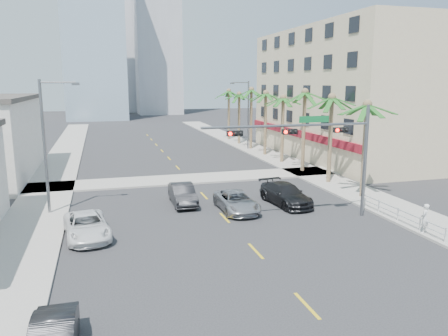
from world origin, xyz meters
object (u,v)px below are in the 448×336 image
car_lane_right (286,194)px  pedestrian (425,218)px  traffic_signal_mast (322,143)px  car_parked_far (87,226)px  car_lane_left (183,194)px  car_lane_center (236,201)px

car_lane_right → pedestrian: bearing=-64.9°
traffic_signal_mast → pedestrian: traffic_signal_mast is taller
car_parked_far → car_lane_left: car_lane_left is taller
car_parked_far → car_lane_center: 10.22m
car_lane_left → car_lane_center: bearing=-39.6°
car_lane_center → car_lane_right: 4.02m
car_parked_far → car_lane_left: bearing=32.2°
car_lane_center → car_lane_right: (3.96, 0.65, 0.08)m
traffic_signal_mast → car_parked_far: 15.09m
car_lane_left → car_lane_right: (7.23, -2.12, 0.02)m
traffic_signal_mast → car_lane_right: 5.89m
pedestrian → car_lane_center: bearing=-74.9°
car_lane_right → car_parked_far: bearing=-173.1°
traffic_signal_mast → car_parked_far: bearing=177.4°
car_lane_right → car_lane_center: bearing=-177.3°
car_lane_right → pedestrian: 9.73m
pedestrian → car_lane_left: bearing=-75.0°
car_lane_center → car_lane_right: bearing=9.1°
pedestrian → traffic_signal_mast: bearing=-78.5°
car_lane_left → traffic_signal_mast: bearing=-37.1°
car_parked_far → pedestrian: size_ratio=2.90×
car_parked_far → car_lane_center: (9.86, 2.69, -0.01)m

